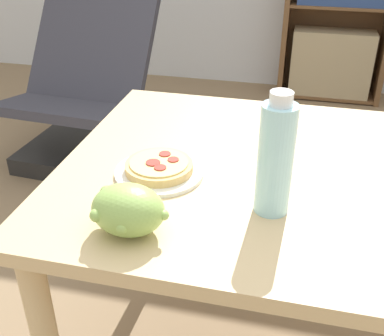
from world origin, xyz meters
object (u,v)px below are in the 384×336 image
at_px(grape_bunch, 128,210).
at_px(lounge_chair_near, 84,111).
at_px(drink_bottle, 275,158).
at_px(bookshelf, 338,13).
at_px(pizza_on_plate, 159,169).

distance_m(grape_bunch, lounge_chair_near, 1.86).
distance_m(drink_bottle, bookshelf, 2.76).
bearing_deg(pizza_on_plate, grape_bunch, -88.38).
height_order(pizza_on_plate, grape_bunch, grape_bunch).
bearing_deg(lounge_chair_near, pizza_on_plate, -53.12).
bearing_deg(bookshelf, pizza_on_plate, -100.56).
height_order(pizza_on_plate, bookshelf, bookshelf).
bearing_deg(lounge_chair_near, grape_bunch, -56.93).
height_order(grape_bunch, lounge_chair_near, lounge_chair_near).
relative_size(pizza_on_plate, bookshelf, 0.16).
distance_m(lounge_chair_near, bookshelf, 1.92).
bearing_deg(grape_bunch, bookshelf, 80.38).
relative_size(grape_bunch, drink_bottle, 0.59).
bearing_deg(lounge_chair_near, bookshelf, 48.19).
bearing_deg(bookshelf, lounge_chair_near, -135.71).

